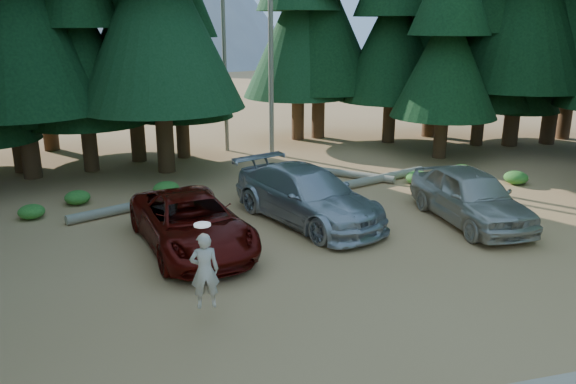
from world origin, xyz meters
name	(u,v)px	position (x,y,z in m)	size (l,w,h in m)	color
ground	(371,278)	(0.00, 0.00, 0.00)	(160.00, 160.00, 0.00)	#A97947
forest_belt_north	(254,153)	(0.00, 15.00, 0.00)	(36.00, 7.00, 22.00)	black
snag_front	(271,30)	(0.80, 14.50, 6.00)	(0.24, 0.24, 12.00)	gray
snag_back	(224,51)	(-1.20, 16.00, 5.00)	(0.20, 0.20, 10.00)	gray
red_pickup	(191,222)	(-4.23, 3.27, 0.79)	(2.62, 5.68, 1.58)	#530B07
silver_minivan_center	(307,195)	(-0.32, 4.65, 0.88)	(2.47, 6.08, 1.76)	#ADB0B6
silver_minivan_right	(470,196)	(4.80, 3.19, 0.89)	(2.11, 5.24, 1.79)	#B5AFA1
frisbee_player	(205,270)	(-4.34, -1.03, 1.21)	(0.64, 0.45, 1.91)	beige
log_left	(134,206)	(-5.86, 7.18, 0.17)	(0.34, 0.34, 4.69)	gray
log_mid	(351,174)	(3.03, 9.31, 0.16)	(0.31, 0.31, 3.82)	gray
log_right	(375,180)	(3.65, 8.24, 0.17)	(0.35, 0.35, 5.41)	gray
shrub_far_left	(77,197)	(-7.85, 8.50, 0.25)	(0.90, 0.90, 0.50)	#1F641E
shrub_left	(166,189)	(-4.67, 8.70, 0.28)	(1.01, 1.01, 0.55)	#1F641E
shrub_center_left	(309,189)	(0.47, 7.07, 0.33)	(1.22, 1.22, 0.67)	#1F641E
shrub_center_right	(308,190)	(0.51, 7.29, 0.24)	(0.86, 0.86, 0.47)	#1F641E
shrub_right	(418,178)	(5.32, 7.73, 0.27)	(0.99, 0.99, 0.54)	#1F641E
shrub_far_right	(463,171)	(7.61, 8.14, 0.28)	(1.02, 1.02, 0.56)	#1F641E
shrub_edge_west	(31,212)	(-9.20, 7.24, 0.24)	(0.86, 0.86, 0.47)	#1F641E
shrub_edge_east	(516,178)	(9.21, 6.75, 0.26)	(0.96, 0.96, 0.53)	#1F641E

